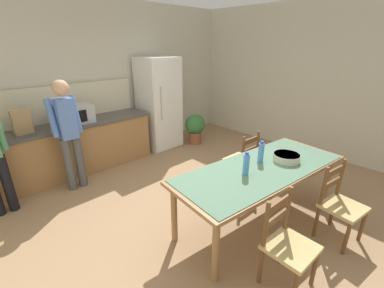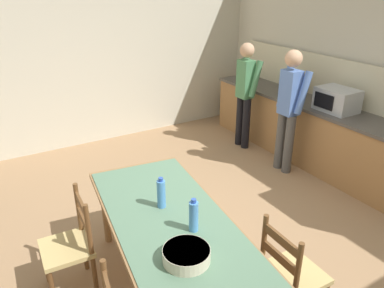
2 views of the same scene
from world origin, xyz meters
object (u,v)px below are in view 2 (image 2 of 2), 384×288
Objects in this scene: bottle_near_centre at (161,193)px; person_at_sink at (245,90)px; chair_side_far_right at (290,274)px; person_at_counter at (289,106)px; dining_table at (174,233)px; paper_bag at (293,84)px; serving_bowl at (186,254)px; microwave at (337,100)px; chair_side_near_left at (71,246)px; bottle_off_centre at (194,216)px.

bottle_near_centre is 0.17× the size of person_at_sink.
person_at_counter is (-1.90, 1.76, 0.50)m from chair_side_far_right.
bottle_near_centre is at bearing 173.13° from dining_table.
dining_table is at bearing -59.04° from paper_bag.
paper_bag is 1.12× the size of serving_bowl.
chair_side_far_right is at bearing -122.02° from person_at_sink.
microwave is 3.13m from dining_table.
person_at_counter is (0.95, -0.02, 0.02)m from person_at_sink.
person_at_sink is (-1.67, 3.13, 0.47)m from chair_side_near_left.
paper_bag reaches higher than bottle_near_centre.
chair_side_near_left is (-0.59, -0.67, -0.25)m from dining_table.
bottle_off_centre is at bearing 37.98° from dining_table.
bottle_off_centre is at bearing 49.91° from chair_side_near_left.
serving_bowl is at bearing 32.73° from chair_side_near_left.
chair_side_near_left reaches higher than dining_table.
chair_side_far_right is at bearing 51.49° from chair_side_near_left.
person_at_sink reaches higher than bottle_off_centre.
person_at_counter is (-0.33, -0.52, -0.09)m from microwave.
person_at_counter is at bearing 105.89° from chair_side_near_left.
microwave is at bearing 0.56° from paper_bag.
dining_table is at bearing -137.37° from person_at_sink.
paper_bag is at bearing -45.03° from person_at_sink.
chair_side_far_right is 0.54× the size of person_at_counter.
microwave is 0.31× the size of person_at_sink.
person_at_sink is at bearing 120.93° from chair_side_near_left.
person_at_counter reaches higher than bottle_near_centre.
person_at_counter reaches higher than chair_side_far_right.
person_at_counter reaches higher than chair_side_near_left.
dining_table is at bearing 50.61° from chair_side_far_right.
person_at_counter reaches higher than paper_bag.
chair_side_near_left is (1.18, -3.62, -0.62)m from paper_bag.
chair_side_near_left is 3.57m from person_at_sink.
bottle_off_centre is 0.30× the size of chair_side_near_left.
bottle_near_centre is 3.13m from person_at_sink.
serving_bowl is 1.18m from chair_side_near_left.
dining_table is 1.39× the size of person_at_counter.
paper_bag is 0.15× the size of dining_table.
person_at_sink reaches higher than microwave.
bottle_near_centre is at bearing -171.01° from bottle_off_centre.
chair_side_far_right is (0.87, 0.64, -0.45)m from bottle_near_centre.
bottle_off_centre is at bearing -148.44° from person_at_counter.
person_at_counter reaches higher than serving_bowl.
microwave is 0.55× the size of chair_side_near_left.
bottle_near_centre is at bearing -76.43° from microwave.
person_at_sink reaches higher than bottle_near_centre.
chair_side_far_right and chair_side_near_left have the same top height.
serving_bowl is at bearing -54.92° from paper_bag.
paper_bag is at bearing 41.75° from person_at_counter.
bottle_near_centre is at bearing -140.70° from person_at_sink.
person_at_counter reaches higher than bottle_off_centre.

